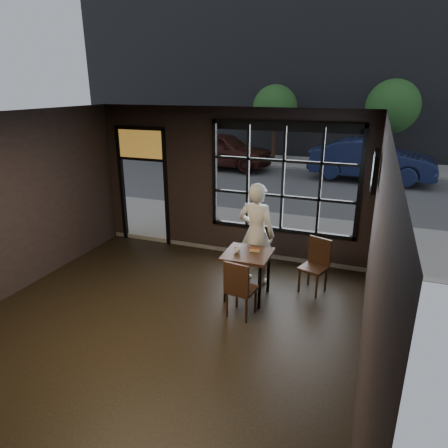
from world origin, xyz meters
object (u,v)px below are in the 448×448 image
at_px(cafe_table, 247,275).
at_px(navy_car, 372,160).
at_px(chair_near, 242,288).
at_px(man, 256,234).

height_order(cafe_table, navy_car, navy_car).
bearing_deg(chair_near, navy_car, -90.29).
bearing_deg(cafe_table, man, 92.60).
xyz_separation_m(man, navy_car, (1.85, 9.75, -0.10)).
bearing_deg(navy_car, cafe_table, 174.74).
bearing_deg(navy_car, chair_near, 175.72).
xyz_separation_m(chair_near, man, (-0.12, 1.25, 0.48)).
relative_size(man, navy_car, 0.42).
height_order(man, navy_car, man).
distance_m(chair_near, navy_car, 11.14).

